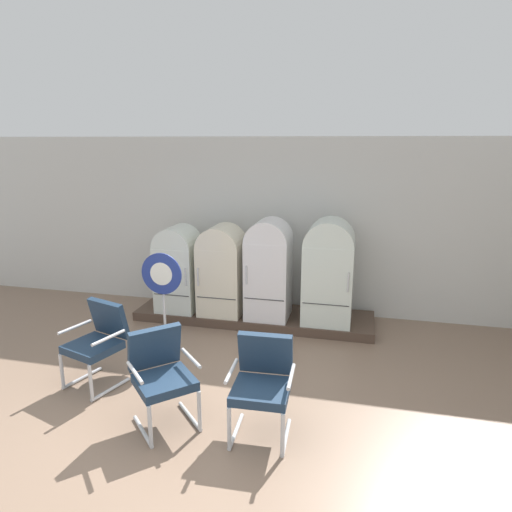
% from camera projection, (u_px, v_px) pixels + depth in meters
% --- Properties ---
extents(ground, '(12.00, 10.00, 0.05)m').
position_uv_depth(ground, '(181.00, 440.00, 4.37)').
color(ground, '#856A56').
extents(back_wall, '(11.76, 0.12, 2.84)m').
position_uv_depth(back_wall, '(263.00, 224.00, 7.46)').
color(back_wall, silver).
rests_on(back_wall, ground).
extents(display_plinth, '(3.73, 0.95, 0.14)m').
position_uv_depth(display_plinth, '(254.00, 316.00, 7.20)').
color(display_plinth, '#4B392D').
rests_on(display_plinth, ground).
extents(refrigerator_0, '(0.62, 0.64, 1.35)m').
position_uv_depth(refrigerator_0, '(178.00, 266.00, 7.15)').
color(refrigerator_0, silver).
rests_on(refrigerator_0, display_plinth).
extents(refrigerator_1, '(0.66, 0.66, 1.40)m').
position_uv_depth(refrigerator_1, '(222.00, 267.00, 6.99)').
color(refrigerator_1, beige).
rests_on(refrigerator_1, display_plinth).
extents(refrigerator_2, '(0.64, 0.65, 1.52)m').
position_uv_depth(refrigerator_2, '(269.00, 266.00, 6.81)').
color(refrigerator_2, white).
rests_on(refrigerator_2, display_plinth).
extents(refrigerator_3, '(0.72, 0.72, 1.55)m').
position_uv_depth(refrigerator_3, '(329.00, 269.00, 6.64)').
color(refrigerator_3, silver).
rests_on(refrigerator_3, display_plinth).
extents(armchair_left, '(0.72, 0.75, 0.97)m').
position_uv_depth(armchair_left, '(98.00, 338.00, 5.23)').
color(armchair_left, silver).
rests_on(armchair_left, ground).
extents(armchair_right, '(0.62, 0.64, 0.97)m').
position_uv_depth(armchair_right, '(262.00, 379.00, 4.33)').
color(armchair_right, silver).
rests_on(armchair_right, ground).
extents(armchair_center, '(0.81, 0.81, 0.97)m').
position_uv_depth(armchair_center, '(161.00, 371.00, 4.48)').
color(armchair_center, silver).
rests_on(armchair_center, ground).
extents(sign_stand, '(0.56, 0.32, 1.37)m').
position_uv_depth(sign_stand, '(163.00, 300.00, 5.99)').
color(sign_stand, '#2D2D30').
rests_on(sign_stand, ground).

